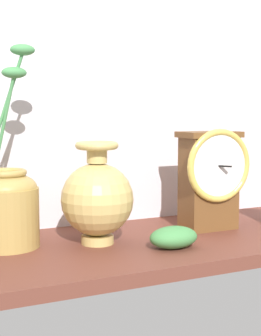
# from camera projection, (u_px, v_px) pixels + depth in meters

# --- Properties ---
(ground_plane) EXTENTS (1.00, 0.36, 0.02)m
(ground_plane) POSITION_uv_depth(u_px,v_px,m) (124.00, 248.00, 0.99)
(ground_plane) COLOR brown
(back_wall) EXTENTS (1.20, 0.02, 0.65)m
(back_wall) POSITION_uv_depth(u_px,v_px,m) (86.00, 73.00, 1.12)
(back_wall) COLOR silver
(back_wall) RESTS_ON ground_plane
(mantel_clock) EXTENTS (0.15, 0.10, 0.21)m
(mantel_clock) POSITION_uv_depth(u_px,v_px,m) (211.00, 177.00, 1.09)
(mantel_clock) COLOR brown
(mantel_clock) RESTS_ON ground_plane
(brass_vase_bulbous) EXTENTS (0.13, 0.13, 0.19)m
(brass_vase_bulbous) POSITION_uv_depth(u_px,v_px,m) (97.00, 198.00, 0.97)
(brass_vase_bulbous) COLOR tan
(brass_vase_bulbous) RESTS_ON ground_plane
(brass_vase_jar) EXTENTS (0.12, 0.12, 0.36)m
(brass_vase_jar) POSITION_uv_depth(u_px,v_px,m) (6.00, 204.00, 0.95)
(brass_vase_jar) COLOR #A98A46
(brass_vase_jar) RESTS_ON ground_plane
(ivy_sprig) EXTENTS (0.09, 0.06, 0.04)m
(ivy_sprig) POSITION_uv_depth(u_px,v_px,m) (174.00, 237.00, 0.95)
(ivy_sprig) COLOR #438646
(ivy_sprig) RESTS_ON ground_plane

